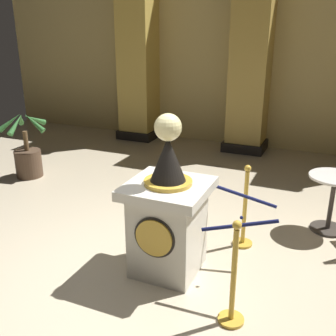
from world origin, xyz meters
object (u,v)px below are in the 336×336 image
(stanchion_far, at_px, (244,218))
(potted_palm_left, at_px, (28,156))
(cafe_table, at_px, (332,196))
(pedestal_clock, at_px, (168,215))
(stanchion_near, at_px, (233,288))

(stanchion_far, xyz_separation_m, potted_palm_left, (-4.02, 0.80, 0.02))
(stanchion_far, xyz_separation_m, cafe_table, (0.94, 0.80, 0.13))
(pedestal_clock, height_order, stanchion_near, pedestal_clock)
(stanchion_near, relative_size, cafe_table, 1.34)
(stanchion_far, bearing_deg, pedestal_clock, -126.92)
(pedestal_clock, relative_size, potted_palm_left, 1.47)
(stanchion_far, bearing_deg, potted_palm_left, 168.69)
(cafe_table, bearing_deg, stanchion_near, -108.48)
(pedestal_clock, bearing_deg, stanchion_far, 53.08)
(stanchion_near, xyz_separation_m, potted_palm_left, (-4.24, 2.16, 0.03))
(pedestal_clock, xyz_separation_m, stanchion_far, (0.63, 0.84, -0.29))
(potted_palm_left, distance_m, cafe_table, 4.96)
(potted_palm_left, bearing_deg, pedestal_clock, -25.83)
(pedestal_clock, bearing_deg, cafe_table, 46.34)
(pedestal_clock, bearing_deg, stanchion_near, -31.50)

